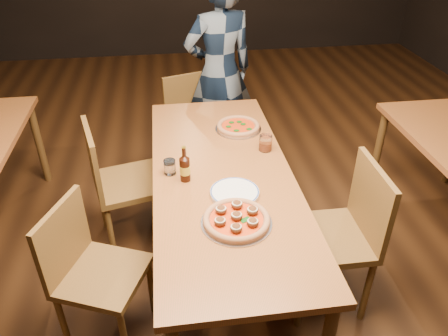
{
  "coord_description": "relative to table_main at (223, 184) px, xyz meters",
  "views": [
    {
      "loc": [
        -0.28,
        -2.07,
        2.14
      ],
      "look_at": [
        0.0,
        -0.05,
        0.82
      ],
      "focal_mm": 35.0,
      "sensor_mm": 36.0,
      "label": 1
    }
  ],
  "objects": [
    {
      "name": "plate_stack",
      "position": [
        0.03,
        -0.21,
        0.08
      ],
      "size": [
        0.26,
        0.26,
        0.03
      ],
      "primitive_type": "cylinder",
      "color": "white",
      "rests_on": "table_main"
    },
    {
      "name": "pizza_meatball",
      "position": [
        0.01,
        -0.45,
        0.1
      ],
      "size": [
        0.35,
        0.35,
        0.06
      ],
      "rotation": [
        0.0,
        0.0,
        0.08
      ],
      "color": "#B7B7BF",
      "rests_on": "table_main"
    },
    {
      "name": "diner",
      "position": [
        0.16,
        1.39,
        0.15
      ],
      "size": [
        0.69,
        0.54,
        1.66
      ],
      "primitive_type": "imported",
      "rotation": [
        0.0,
        0.0,
        3.4
      ],
      "color": "black",
      "rests_on": "ground"
    },
    {
      "name": "beer_bottle",
      "position": [
        -0.22,
        -0.04,
        0.15
      ],
      "size": [
        0.06,
        0.06,
        0.21
      ],
      "rotation": [
        0.0,
        0.0,
        -0.17
      ],
      "color": "black",
      "rests_on": "table_main"
    },
    {
      "name": "ground",
      "position": [
        0.0,
        0.0,
        -0.68
      ],
      "size": [
        9.0,
        9.0,
        0.0
      ],
      "primitive_type": "plane",
      "color": "black"
    },
    {
      "name": "amber_glass",
      "position": [
        0.3,
        0.23,
        0.12
      ],
      "size": [
        0.08,
        0.08,
        0.1
      ],
      "primitive_type": "cylinder",
      "color": "#8D3810",
      "rests_on": "table_main"
    },
    {
      "name": "chair_end",
      "position": [
        -0.06,
        1.23,
        -0.25
      ],
      "size": [
        0.51,
        0.51,
        0.87
      ],
      "primitive_type": null,
      "rotation": [
        0.0,
        0.0,
        0.31
      ],
      "color": "#573E17",
      "rests_on": "ground"
    },
    {
      "name": "chair_main_sw",
      "position": [
        -0.58,
        0.4,
        -0.2
      ],
      "size": [
        0.53,
        0.53,
        0.95
      ],
      "primitive_type": null,
      "rotation": [
        0.0,
        0.0,
        1.81
      ],
      "color": "#573E17",
      "rests_on": "ground"
    },
    {
      "name": "pizza_margherita",
      "position": [
        0.18,
        0.53,
        0.09
      ],
      "size": [
        0.31,
        0.31,
        0.04
      ],
      "rotation": [
        0.0,
        0.0,
        0.21
      ],
      "color": "#B7B7BF",
      "rests_on": "table_main"
    },
    {
      "name": "table_main",
      "position": [
        0.0,
        0.0,
        0.0
      ],
      "size": [
        0.8,
        2.0,
        0.75
      ],
      "color": "brown",
      "rests_on": "ground"
    },
    {
      "name": "water_glass",
      "position": [
        -0.3,
        0.05,
        0.12
      ],
      "size": [
        0.07,
        0.07,
        0.09
      ],
      "primitive_type": "cylinder",
      "color": "white",
      "rests_on": "table_main"
    },
    {
      "name": "chair_main_e",
      "position": [
        0.56,
        -0.32,
        -0.2
      ],
      "size": [
        0.45,
        0.45,
        0.97
      ],
      "primitive_type": null,
      "rotation": [
        0.0,
        0.0,
        -1.58
      ],
      "color": "#573E17",
      "rests_on": "ground"
    },
    {
      "name": "chair_main_nw",
      "position": [
        -0.69,
        -0.39,
        -0.24
      ],
      "size": [
        0.54,
        0.54,
        0.88
      ],
      "primitive_type": null,
      "rotation": [
        0.0,
        0.0,
        1.17
      ],
      "color": "#573E17",
      "rests_on": "ground"
    }
  ]
}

